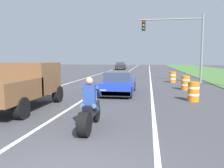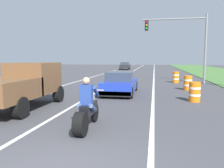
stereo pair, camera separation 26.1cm
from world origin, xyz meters
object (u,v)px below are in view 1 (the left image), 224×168
at_px(sports_car_blue, 119,84).
at_px(pickup_truck_left_lane_brown, 22,83).
at_px(construction_barrel_far, 173,77).
at_px(construction_barrel_nearest, 193,92).
at_px(motorcycle_with_rider, 90,111).
at_px(construction_barrel_mid, 185,83).
at_px(traffic_light_mast_near, 181,37).
at_px(distant_car_far_ahead, 121,66).

distance_m(sports_car_blue, pickup_truck_left_lane_brown, 6.08).
height_order(pickup_truck_left_lane_brown, construction_barrel_far, pickup_truck_left_lane_brown).
bearing_deg(construction_barrel_nearest, motorcycle_with_rider, -126.34).
bearing_deg(construction_barrel_mid, construction_barrel_nearest, -93.52).
bearing_deg(motorcycle_with_rider, traffic_light_mast_near, 72.65).
xyz_separation_m(construction_barrel_nearest, construction_barrel_mid, (0.27, 4.44, 0.00)).
relative_size(sports_car_blue, construction_barrel_far, 4.30).
height_order(construction_barrel_nearest, distant_car_far_ahead, distant_car_far_ahead).
distance_m(sports_car_blue, construction_barrel_mid, 5.03).
height_order(pickup_truck_left_lane_brown, distant_car_far_ahead, pickup_truck_left_lane_brown).
bearing_deg(pickup_truck_left_lane_brown, construction_barrel_far, 58.66).
bearing_deg(traffic_light_mast_near, motorcycle_with_rider, -107.35).
bearing_deg(distant_car_far_ahead, construction_barrel_mid, -74.56).
bearing_deg(motorcycle_with_rider, distant_car_far_ahead, 95.50).
bearing_deg(construction_barrel_nearest, traffic_light_mast_near, 86.79).
bearing_deg(construction_barrel_far, pickup_truck_left_lane_brown, -121.34).
height_order(traffic_light_mast_near, construction_barrel_nearest, traffic_light_mast_near).
distance_m(construction_barrel_far, distant_car_far_ahead, 25.42).
bearing_deg(traffic_light_mast_near, pickup_truck_left_lane_brown, -124.05).
xyz_separation_m(traffic_light_mast_near, distant_car_far_ahead, (-8.28, 24.56, -3.28)).
distance_m(traffic_light_mast_near, construction_barrel_far, 3.62).
xyz_separation_m(construction_barrel_mid, construction_barrel_far, (-0.38, 4.89, 0.00)).
xyz_separation_m(traffic_light_mast_near, construction_barrel_mid, (-0.23, -4.57, -3.55)).
height_order(motorcycle_with_rider, construction_barrel_far, motorcycle_with_rider).
height_order(sports_car_blue, construction_barrel_mid, sports_car_blue).
xyz_separation_m(traffic_light_mast_near, construction_barrel_far, (-0.61, 0.32, -3.55)).
height_order(traffic_light_mast_near, construction_barrel_far, traffic_light_mast_near).
distance_m(motorcycle_with_rider, construction_barrel_far, 15.30).
distance_m(motorcycle_with_rider, distant_car_far_ahead, 39.21).
xyz_separation_m(pickup_truck_left_lane_brown, distant_car_far_ahead, (-0.16, 36.58, -0.33)).
height_order(traffic_light_mast_near, distant_car_far_ahead, traffic_light_mast_near).
bearing_deg(pickup_truck_left_lane_brown, sports_car_blue, 54.26).
distance_m(motorcycle_with_rider, sports_car_blue, 7.37).
bearing_deg(distant_car_far_ahead, construction_barrel_far, -72.44).
height_order(motorcycle_with_rider, sports_car_blue, motorcycle_with_rider).
xyz_separation_m(sports_car_blue, traffic_light_mast_near, (4.58, 7.10, 3.43)).
relative_size(traffic_light_mast_near, construction_barrel_mid, 6.00).
distance_m(construction_barrel_nearest, construction_barrel_mid, 4.45).
bearing_deg(motorcycle_with_rider, construction_barrel_mid, 66.58).
relative_size(pickup_truck_left_lane_brown, construction_barrel_far, 4.80).
relative_size(sports_car_blue, traffic_light_mast_near, 0.72).
bearing_deg(sports_car_blue, construction_barrel_far, 61.83).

